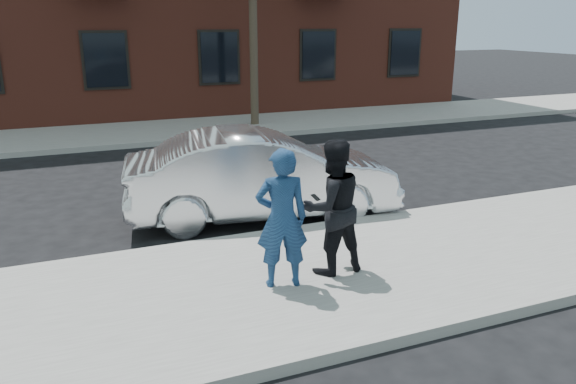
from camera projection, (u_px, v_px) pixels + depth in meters
name	position (u px, v px, depth m)	size (l,w,h in m)	color
ground	(203.00, 297.00, 7.29)	(100.00, 100.00, 0.00)	black
near_sidewalk	(208.00, 300.00, 7.04)	(50.00, 3.50, 0.15)	gray
near_curb	(178.00, 248.00, 8.64)	(50.00, 0.10, 0.15)	#999691
far_sidewalk	(114.00, 135.00, 17.22)	(50.00, 3.50, 0.15)	gray
far_curb	(120.00, 146.00, 15.63)	(50.00, 0.10, 0.15)	#999691
silver_sedan	(262.00, 175.00, 10.03)	(1.67, 4.80, 1.58)	silver
man_hoodie	(282.00, 218.00, 7.03)	(0.74, 0.58, 1.82)	navy
man_peacoat	(332.00, 207.00, 7.43)	(0.93, 0.74, 1.83)	black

